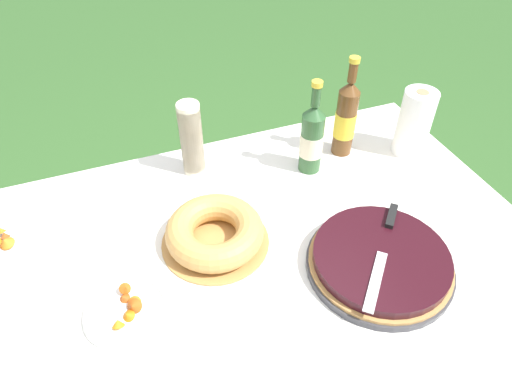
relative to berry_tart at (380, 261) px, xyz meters
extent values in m
plane|color=#335B28|center=(-0.34, 0.13, -0.71)|extent=(16.00, 16.00, 0.00)
cube|color=#A87A47|center=(-0.34, 0.13, -0.05)|extent=(1.69, 1.13, 0.03)
cylinder|color=#A87A47|center=(0.45, 0.64, -0.39)|extent=(0.06, 0.06, 0.65)
cube|color=white|center=(-0.34, 0.13, -0.03)|extent=(1.70, 1.14, 0.00)
cube|color=white|center=(-0.34, 0.70, -0.08)|extent=(1.70, 0.00, 0.10)
cube|color=white|center=(0.51, 0.13, -0.08)|extent=(0.00, 1.14, 0.10)
cylinder|color=#38383D|center=(0.00, 0.00, -0.02)|extent=(0.39, 0.39, 0.02)
cylinder|color=#B78447|center=(0.00, 0.00, 0.00)|extent=(0.38, 0.38, 0.01)
cylinder|color=black|center=(0.00, 0.00, 0.02)|extent=(0.36, 0.36, 0.03)
cube|color=silver|center=(-0.06, -0.07, 0.03)|extent=(0.15, 0.16, 0.00)
cube|color=black|center=(0.09, 0.10, 0.04)|extent=(0.08, 0.08, 0.01)
cylinder|color=#B78447|center=(-0.38, 0.24, -0.02)|extent=(0.30, 0.30, 0.01)
torus|color=tan|center=(-0.38, 0.24, 0.02)|extent=(0.27, 0.27, 0.08)
cylinder|color=beige|center=(-0.35, 0.57, 0.02)|extent=(0.07, 0.07, 0.09)
cylinder|color=beige|center=(-0.35, 0.57, 0.03)|extent=(0.07, 0.07, 0.09)
cylinder|color=beige|center=(-0.35, 0.57, 0.05)|extent=(0.07, 0.07, 0.09)
cylinder|color=beige|center=(-0.35, 0.57, 0.06)|extent=(0.07, 0.07, 0.09)
cylinder|color=beige|center=(-0.35, 0.57, 0.07)|extent=(0.07, 0.07, 0.09)
cylinder|color=beige|center=(-0.35, 0.57, 0.08)|extent=(0.07, 0.07, 0.09)
cylinder|color=beige|center=(-0.35, 0.57, 0.10)|extent=(0.07, 0.07, 0.09)
cylinder|color=beige|center=(-0.35, 0.57, 0.11)|extent=(0.07, 0.07, 0.09)
cylinder|color=beige|center=(-0.35, 0.57, 0.12)|extent=(0.07, 0.07, 0.09)
cylinder|color=beige|center=(-0.35, 0.57, 0.14)|extent=(0.07, 0.07, 0.09)
cylinder|color=beige|center=(-0.35, 0.57, 0.15)|extent=(0.07, 0.07, 0.09)
cylinder|color=beige|center=(-0.35, 0.57, 0.16)|extent=(0.07, 0.07, 0.09)
cylinder|color=beige|center=(-0.35, 0.57, 0.18)|extent=(0.07, 0.07, 0.09)
torus|color=beige|center=(-0.35, 0.57, 0.22)|extent=(0.07, 0.07, 0.01)
cylinder|color=#2D562D|center=(0.01, 0.45, 0.07)|extent=(0.07, 0.07, 0.20)
cylinder|color=beige|center=(0.01, 0.45, 0.07)|extent=(0.08, 0.08, 0.08)
cone|color=#2D562D|center=(0.01, 0.45, 0.20)|extent=(0.07, 0.07, 0.04)
cylinder|color=#2D562D|center=(0.01, 0.45, 0.25)|extent=(0.03, 0.03, 0.06)
cylinder|color=gold|center=(0.01, 0.45, 0.29)|extent=(0.03, 0.03, 0.02)
cylinder|color=brown|center=(0.16, 0.49, 0.09)|extent=(0.07, 0.07, 0.23)
cylinder|color=yellow|center=(0.16, 0.49, 0.08)|extent=(0.07, 0.07, 0.09)
cone|color=brown|center=(0.16, 0.49, 0.22)|extent=(0.07, 0.07, 0.04)
cylinder|color=brown|center=(0.16, 0.49, 0.27)|extent=(0.03, 0.03, 0.06)
cylinder|color=gold|center=(0.16, 0.49, 0.31)|extent=(0.03, 0.03, 0.02)
cylinder|color=white|center=(-0.93, 0.42, -0.02)|extent=(0.20, 0.20, 0.01)
torus|color=white|center=(-0.93, 0.42, -0.01)|extent=(0.19, 0.19, 0.01)
cone|color=#A64A1B|center=(-0.93, 0.45, 0.00)|extent=(0.04, 0.04, 0.04)
cone|color=orange|center=(-0.94, 0.47, 0.01)|extent=(0.04, 0.04, 0.03)
cone|color=#C27520|center=(-0.92, 0.42, 0.00)|extent=(0.05, 0.05, 0.04)
cylinder|color=white|center=(-0.65, 0.10, -0.02)|extent=(0.20, 0.20, 0.01)
torus|color=white|center=(-0.65, 0.10, -0.01)|extent=(0.20, 0.20, 0.01)
cone|color=#C85B19|center=(-0.64, 0.15, 0.01)|extent=(0.03, 0.04, 0.04)
cone|color=#BF6D19|center=(-0.63, 0.10, 0.00)|extent=(0.04, 0.04, 0.04)
cone|color=#B34E16|center=(-0.63, 0.09, 0.00)|extent=(0.05, 0.05, 0.05)
cone|color=#AC4816|center=(-0.65, 0.13, -0.01)|extent=(0.04, 0.04, 0.02)
cone|color=#C76B12|center=(-0.65, 0.08, -0.01)|extent=(0.05, 0.04, 0.03)
cone|color=orange|center=(-0.67, 0.06, -0.01)|extent=(0.04, 0.04, 0.03)
cylinder|color=white|center=(0.37, 0.41, 0.09)|extent=(0.11, 0.11, 0.23)
cylinder|color=#9E7A56|center=(0.37, 0.41, 0.20)|extent=(0.04, 0.04, 0.00)
camera|label=1|loc=(-0.58, -0.60, 0.94)|focal=32.00mm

